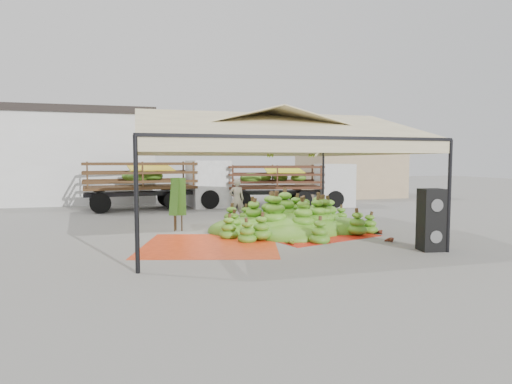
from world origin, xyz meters
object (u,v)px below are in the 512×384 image
object	(u,v)px
truck_left	(164,179)
vendor	(237,199)
truck_right	(295,180)
speaker_stack	(431,220)
banana_heap	(295,212)

from	to	relation	value
truck_left	vendor	bearing A→B (deg)	-68.01
truck_left	truck_right	bearing A→B (deg)	-11.71
speaker_stack	truck_left	distance (m)	14.03
speaker_stack	truck_left	size ratio (longest dim) A/B	0.23
banana_heap	speaker_stack	xyz separation A→B (m)	(2.41, -4.07, 0.20)
truck_right	banana_heap	bearing A→B (deg)	-99.35
banana_heap	speaker_stack	size ratio (longest dim) A/B	3.56
banana_heap	vendor	size ratio (longest dim) A/B	3.57
banana_heap	truck_right	size ratio (longest dim) A/B	0.87
banana_heap	speaker_stack	distance (m)	4.74
vendor	truck_right	distance (m)	6.07
banana_heap	speaker_stack	world-z (taller)	speaker_stack
truck_left	speaker_stack	bearing A→B (deg)	-68.88
banana_heap	truck_left	distance (m)	9.34
vendor	truck_right	xyz separation A→B (m)	(4.22, 4.33, 0.55)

